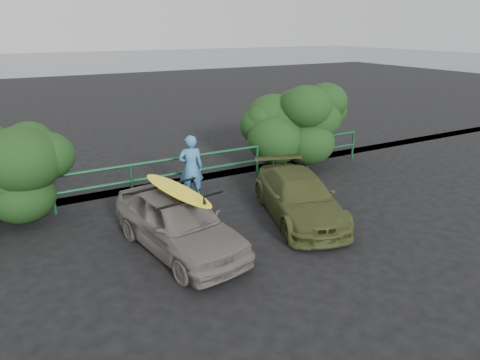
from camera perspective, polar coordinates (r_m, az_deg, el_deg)
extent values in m
plane|color=black|center=(8.39, 2.27, -12.83)|extent=(80.00, 80.00, 0.00)
plane|color=#555E68|center=(66.29, -26.39, 13.85)|extent=(200.00, 200.00, 0.00)
imported|color=#67605C|center=(9.14, -8.23, -5.55)|extent=(2.11, 3.95, 1.28)
imported|color=#3F471F|center=(10.70, 7.84, -2.18)|extent=(2.59, 4.10, 1.11)
imported|color=teal|center=(11.68, -6.54, 1.63)|extent=(0.75, 0.60, 1.81)
ellipsoid|color=yellow|center=(8.86, -8.46, -1.29)|extent=(0.92, 2.52, 0.07)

